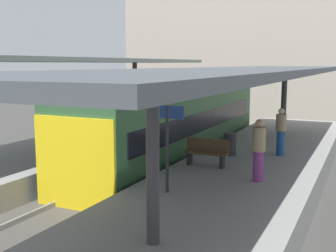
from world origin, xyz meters
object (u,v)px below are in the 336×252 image
object	(u,v)px
passenger_far_end	(92,122)
platform_bench	(207,151)
commuter_train	(176,124)
litter_bin	(230,144)
passenger_mid_platform	(259,149)
passenger_near_bench	(281,131)
platform_sign	(167,129)

from	to	relation	value
passenger_far_end	platform_bench	bearing A→B (deg)	-18.28
commuter_train	litter_bin	size ratio (longest dim) A/B	17.05
platform_bench	passenger_far_end	xyz separation A→B (m)	(-5.75, 1.90, 0.36)
passenger_mid_platform	passenger_far_end	xyz separation A→B (m)	(-7.66, 2.98, -0.08)
passenger_far_end	passenger_near_bench	bearing A→B (deg)	4.88
passenger_near_bench	platform_sign	bearing A→B (deg)	-107.40
litter_bin	passenger_mid_platform	xyz separation A→B (m)	(1.71, -2.94, 0.50)
platform_bench	passenger_mid_platform	xyz separation A→B (m)	(1.91, -1.08, 0.44)
litter_bin	platform_sign	bearing A→B (deg)	-91.42
platform_bench	passenger_near_bench	xyz separation A→B (m)	(1.83, 2.55, 0.42)
passenger_near_bench	commuter_train	bearing A→B (deg)	168.38
platform_sign	passenger_mid_platform	size ratio (longest dim) A/B	1.27
commuter_train	platform_bench	distance (m)	4.36
litter_bin	passenger_far_end	distance (m)	5.96
litter_bin	passenger_far_end	xyz separation A→B (m)	(-5.95, 0.04, 0.42)
platform_bench	passenger_mid_platform	world-z (taller)	passenger_mid_platform
platform_sign	litter_bin	size ratio (longest dim) A/B	2.76
passenger_far_end	commuter_train	bearing A→B (deg)	26.66
platform_bench	platform_sign	world-z (taller)	platform_sign
commuter_train	litter_bin	xyz separation A→B (m)	(2.83, -1.61, -0.33)
passenger_near_bench	passenger_far_end	size ratio (longest dim) A/B	1.06
commuter_train	passenger_near_bench	size ratio (longest dim) A/B	8.05
platform_bench	passenger_far_end	world-z (taller)	passenger_far_end
litter_bin	platform_bench	bearing A→B (deg)	-96.11
commuter_train	passenger_near_bench	distance (m)	4.56
platform_bench	platform_sign	distance (m)	3.28
litter_bin	passenger_mid_platform	bearing A→B (deg)	-59.76
commuter_train	platform_sign	size ratio (longest dim) A/B	6.17
passenger_mid_platform	platform_bench	bearing A→B (deg)	150.49
commuter_train	passenger_near_bench	bearing A→B (deg)	-11.62
commuter_train	passenger_far_end	distance (m)	3.49
passenger_far_end	platform_sign	bearing A→B (deg)	-40.43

